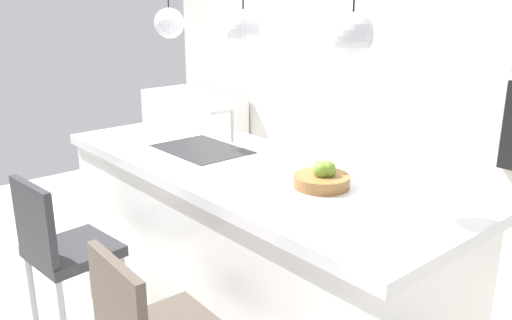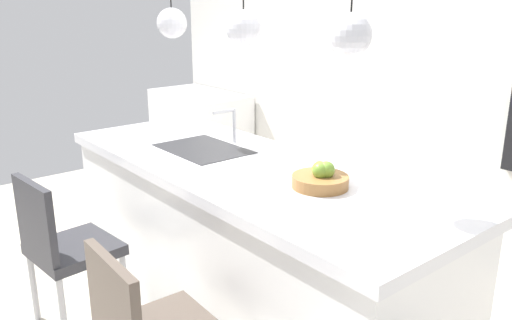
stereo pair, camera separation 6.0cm
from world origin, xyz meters
TOP-DOWN VIEW (x-y plane):
  - floor at (0.00, 0.00)m, footprint 6.60×6.60m
  - back_wall at (0.00, 1.65)m, footprint 6.00×0.10m
  - kitchen_island at (0.00, 0.00)m, footprint 2.56×0.92m
  - sink_basin at (-0.41, 0.00)m, footprint 0.56×0.40m
  - faucet at (-0.41, 0.21)m, footprint 0.02×0.17m
  - fruit_bowl at (0.52, 0.06)m, footprint 0.28×0.28m
  - side_counter at (-2.40, 1.28)m, footprint 1.10×0.60m
  - chair_near at (-0.53, -0.86)m, footprint 0.47×0.47m
  - pendant_light_left at (-0.71, 0.00)m, footprint 0.18×0.18m
  - pendant_light_center at (0.00, 0.00)m, footprint 0.18×0.18m
  - pendant_light_right at (0.71, 0.00)m, footprint 0.18×0.18m

SIDE VIEW (x-z plane):
  - floor at x=0.00m, z-range 0.00..0.00m
  - side_counter at x=-2.40m, z-range 0.00..0.86m
  - kitchen_island at x=0.00m, z-range 0.00..0.92m
  - chair_near at x=-0.53m, z-range 0.06..0.96m
  - sink_basin at x=-0.41m, z-range 0.91..0.93m
  - fruit_bowl at x=0.52m, z-range 0.90..1.04m
  - faucet at x=-0.41m, z-range 0.96..1.18m
  - back_wall at x=0.00m, z-range 0.00..2.60m
  - pendant_light_left at x=-0.71m, z-range 1.26..2.05m
  - pendant_light_center at x=0.00m, z-range 1.26..2.05m
  - pendant_light_right at x=0.71m, z-range 1.26..2.05m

